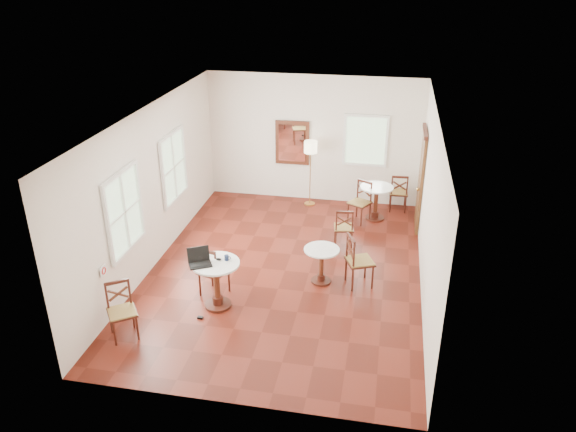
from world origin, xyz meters
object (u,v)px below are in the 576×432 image
object	(u,v)px
chair_back_a	(399,192)
chair_near_b	(122,311)
cafe_table_near	(217,279)
cafe_table_mid	(321,262)
power_adapter	(200,318)
navy_mug	(227,258)
floor_lamp	(311,151)
laptop	(199,260)
chair_back_b	(360,202)
chair_mid_a	(344,228)
mouse	(218,259)
chair_mid_b	(358,261)
water_glass	(201,260)
chair_near_a	(213,271)
cafe_table_back	(376,199)

from	to	relation	value
chair_back_a	chair_near_b	bearing A→B (deg)	51.54
cafe_table_near	chair_back_a	xyz separation A→B (m)	(2.94, 4.54, -0.07)
cafe_table_mid	power_adapter	xyz separation A→B (m)	(-1.79, -1.50, -0.40)
navy_mug	chair_back_a	bearing A→B (deg)	57.93
chair_near_b	floor_lamp	xyz separation A→B (m)	(2.07, 5.54, 0.87)
chair_near_b	chair_back_a	distance (m)	6.94
power_adapter	laptop	bearing A→B (deg)	101.23
chair_back_b	chair_mid_a	bearing A→B (deg)	-71.64
chair_back_a	mouse	size ratio (longest dim) A/B	9.59
chair_back_b	chair_mid_b	bearing A→B (deg)	-57.51
chair_back_b	power_adapter	xyz separation A→B (m)	(-2.29, -4.21, -0.44)
floor_lamp	power_adapter	size ratio (longest dim) A/B	17.39
cafe_table_mid	water_glass	bearing A→B (deg)	-148.37
chair_back_b	mouse	xyz separation A→B (m)	(-2.08, -3.71, 0.40)
chair_near_b	chair_mid_b	xyz separation A→B (m)	(3.45, 2.16, 0.04)
chair_near_a	chair_mid_a	distance (m)	3.00
cafe_table_near	navy_mug	size ratio (longest dim) A/B	7.53
chair_mid_a	chair_near_b	bearing A→B (deg)	40.47
chair_mid_a	navy_mug	bearing A→B (deg)	45.80
chair_back_b	floor_lamp	xyz separation A→B (m)	(-1.23, 0.70, 0.86)
cafe_table_near	mouse	size ratio (longest dim) A/B	8.93
chair_mid_a	floor_lamp	world-z (taller)	floor_lamp
laptop	chair_back_b	bearing A→B (deg)	29.71
chair_mid_a	chair_mid_b	distance (m)	1.47
cafe_table_near	chair_near_a	xyz separation A→B (m)	(-0.17, 0.33, -0.04)
mouse	power_adapter	bearing A→B (deg)	-124.31
chair_mid_a	cafe_table_mid	bearing A→B (deg)	70.84
chair_near_b	chair_mid_b	world-z (taller)	chair_mid_b
cafe_table_mid	cafe_table_back	size ratio (longest dim) A/B	0.87
chair_back_a	chair_back_b	size ratio (longest dim) A/B	0.98
chair_back_b	cafe_table_back	bearing A→B (deg)	57.52
mouse	chair_back_b	bearing A→B (deg)	48.65
mouse	cafe_table_mid	bearing A→B (deg)	20.34
cafe_table_mid	chair_mid_a	xyz separation A→B (m)	(0.26, 1.44, 0.00)
chair_near_a	cafe_table_back	bearing A→B (deg)	-108.43
chair_mid_b	floor_lamp	world-z (taller)	floor_lamp
cafe_table_back	chair_back_b	size ratio (longest dim) A/B	0.85
cafe_table_near	mouse	xyz separation A→B (m)	(0.03, 0.09, 0.34)
water_glass	chair_back_b	bearing A→B (deg)	58.65
cafe_table_near	chair_back_a	world-z (taller)	chair_back_a
cafe_table_mid	water_glass	distance (m)	2.21
chair_near_b	chair_mid_b	distance (m)	4.07
power_adapter	chair_back_a	bearing A→B (deg)	57.83
power_adapter	chair_back_b	bearing A→B (deg)	61.47
chair_near_a	chair_mid_b	bearing A→B (deg)	-144.88
chair_mid_b	water_glass	world-z (taller)	chair_mid_b
water_glass	cafe_table_mid	bearing A→B (deg)	31.63
power_adapter	water_glass	bearing A→B (deg)	97.96
navy_mug	chair_near_a	bearing A→B (deg)	146.89
chair_mid_b	power_adapter	bearing A→B (deg)	98.42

